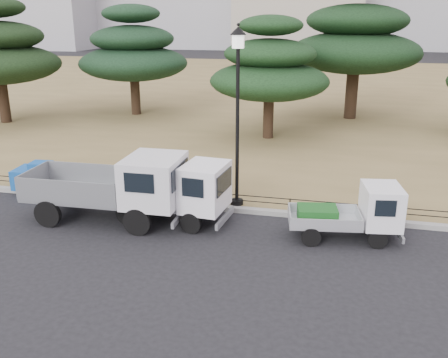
% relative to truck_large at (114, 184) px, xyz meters
% --- Properties ---
extents(ground, '(220.00, 220.00, 0.00)m').
position_rel_truck_large_xyz_m(ground, '(3.24, -1.04, -1.18)').
color(ground, black).
extents(lawn, '(120.00, 56.00, 0.15)m').
position_rel_truck_large_xyz_m(lawn, '(3.24, 29.56, -1.11)').
color(lawn, olive).
rests_on(lawn, ground).
extents(curb, '(120.00, 0.25, 0.16)m').
position_rel_truck_large_xyz_m(curb, '(3.24, 1.56, -1.10)').
color(curb, gray).
rests_on(curb, ground).
extents(truck_large, '(4.92, 2.07, 2.13)m').
position_rel_truck_large_xyz_m(truck_large, '(0.00, 0.00, 0.00)').
color(truck_large, black).
rests_on(truck_large, ground).
extents(truck_kei_front, '(3.78, 1.90, 1.93)m').
position_rel_truck_large_xyz_m(truck_kei_front, '(1.92, 0.38, -0.22)').
color(truck_kei_front, black).
rests_on(truck_kei_front, ground).
extents(truck_kei_rear, '(3.24, 1.75, 1.61)m').
position_rel_truck_large_xyz_m(truck_kei_rear, '(7.17, 0.30, -0.38)').
color(truck_kei_rear, black).
rests_on(truck_kei_rear, ground).
extents(street_lamp, '(0.51, 0.51, 5.66)m').
position_rel_truck_large_xyz_m(street_lamp, '(3.47, 1.86, 2.79)').
color(street_lamp, black).
rests_on(street_lamp, lawn).
extents(pipe_fence, '(38.00, 0.04, 0.40)m').
position_rel_truck_large_xyz_m(pipe_fence, '(3.24, 1.71, -0.75)').
color(pipe_fence, black).
rests_on(pipe_fence, lawn).
extents(tarp_pile, '(1.60, 1.24, 1.01)m').
position_rel_truck_large_xyz_m(tarp_pile, '(-3.93, 1.87, -0.63)').
color(tarp_pile, '#1656AE').
rests_on(tarp_pile, lawn).
extents(pine_west_near, '(6.64, 6.64, 6.64)m').
position_rel_truck_large_xyz_m(pine_west_near, '(-6.02, 15.95, 2.79)').
color(pine_west_near, black).
rests_on(pine_west_near, lawn).
extents(pine_center_left, '(5.92, 5.92, 6.02)m').
position_rel_truck_large_xyz_m(pine_center_left, '(3.06, 11.51, 2.44)').
color(pine_center_left, black).
rests_on(pine_center_left, lawn).
extents(pine_center_right, '(7.66, 7.66, 8.13)m').
position_rel_truck_large_xyz_m(pine_center_right, '(7.17, 17.74, 3.67)').
color(pine_center_right, black).
rests_on(pine_center_right, lawn).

